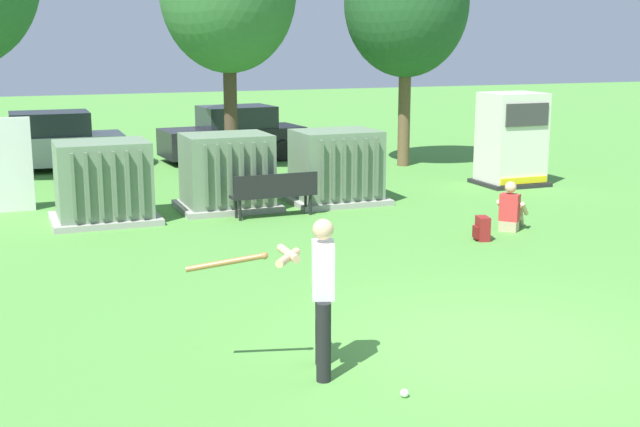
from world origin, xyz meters
name	(u,v)px	position (x,y,z in m)	size (l,w,h in m)	color
ground_plane	(494,344)	(0.00, 0.00, 0.00)	(96.00, 96.00, 0.00)	#51933D
transformer_west	(103,183)	(-3.50, 8.77, 0.79)	(2.10, 1.70, 1.62)	#9E9B93
transformer_mid_west	(227,173)	(-0.86, 9.11, 0.79)	(2.10, 1.70, 1.62)	#9E9B93
transformer_mid_east	(336,168)	(1.61, 8.94, 0.79)	(2.10, 1.70, 1.62)	#9E9B93
generator_enclosure	(511,140)	(6.56, 9.49, 1.14)	(1.60, 1.40, 2.30)	#262626
park_bench	(275,192)	(-0.18, 7.92, 0.54)	(1.81, 0.43, 0.92)	black
batter	(318,288)	(-2.29, -0.03, 0.98)	(1.58, 0.83, 1.74)	black
sports_ball	(404,393)	(-1.70, -0.97, 0.04)	(0.09, 0.09, 0.09)	white
seated_spectator	(511,211)	(3.69, 5.17, 0.38)	(0.76, 0.72, 0.96)	tan
backpack	(482,229)	(2.72, 4.64, 0.21)	(0.32, 0.36, 0.44)	maroon
tree_center_right	(406,3)	(5.51, 13.33, 4.57)	(3.49, 3.49, 6.66)	brown
parked_car_leftmost	(47,143)	(-4.13, 16.13, 0.75)	(4.22, 1.95, 1.62)	#B2B2B7
parked_car_left_of_center	(233,135)	(1.24, 16.19, 0.75)	(4.32, 2.16, 1.62)	black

